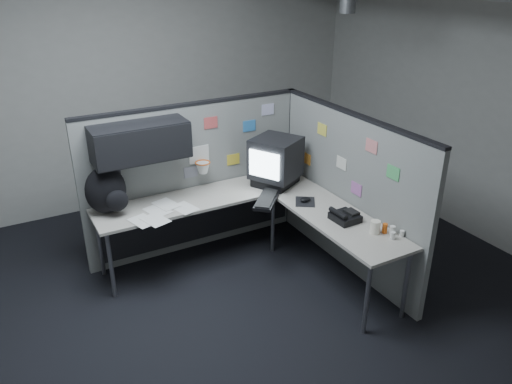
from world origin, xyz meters
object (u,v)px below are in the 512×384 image
monitor (276,161)px  phone (345,216)px  desk (241,211)px  backpack (107,191)px  keyboard (267,199)px

monitor → phone: size_ratio=2.45×
desk → backpack: bearing=162.9°
phone → backpack: (-1.86, 1.21, 0.18)m
desk → phone: size_ratio=9.28×
desk → keyboard: bearing=-29.3°
desk → phone: (0.65, -0.83, 0.16)m
monitor → backpack: size_ratio=1.30×
desk → monitor: monitor is taller
desk → backpack: backpack is taller
monitor → keyboard: 0.51m
monitor → keyboard: size_ratio=1.27×
keyboard → backpack: backpack is taller
keyboard → backpack: (-1.44, 0.50, 0.21)m
keyboard → phone: 0.82m
phone → keyboard: bearing=128.3°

